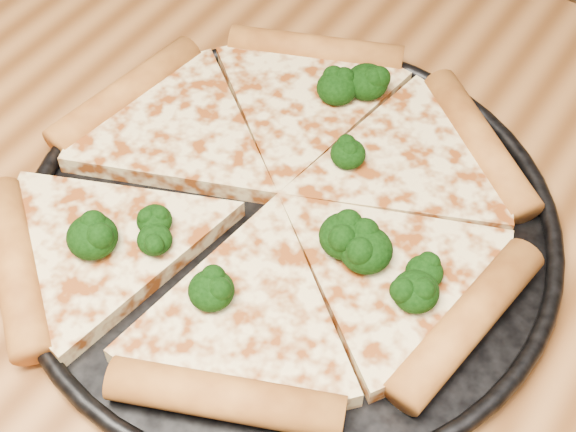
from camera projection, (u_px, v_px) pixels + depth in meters
The scene contains 3 objects.
pizza_pan at pixel (288, 224), 0.58m from camera, with size 0.37×0.37×0.02m.
pizza at pixel (272, 197), 0.58m from camera, with size 0.35×0.37×0.03m.
broccoli_florets at pixel (301, 206), 0.56m from camera, with size 0.22×0.25×0.03m.
Camera 1 is at (0.12, -0.19, 1.21)m, focal length 53.28 mm.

